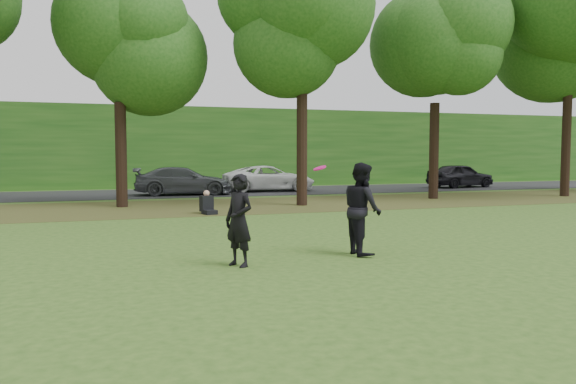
{
  "coord_description": "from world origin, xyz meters",
  "views": [
    {
      "loc": [
        -3.83,
        -9.17,
        2.14
      ],
      "look_at": [
        0.03,
        2.28,
        1.3
      ],
      "focal_mm": 35.0,
      "sensor_mm": 36.0,
      "label": 1
    }
  ],
  "objects_px": {
    "seated_person": "(207,205)",
    "frisbee": "(320,168)",
    "player_left": "(239,220)",
    "player_right": "(362,209)"
  },
  "relations": [
    {
      "from": "seated_person",
      "to": "frisbee",
      "type": "bearing_deg",
      "value": -96.26
    },
    {
      "from": "player_left",
      "to": "player_right",
      "type": "relative_size",
      "value": 0.9
    },
    {
      "from": "frisbee",
      "to": "seated_person",
      "type": "bearing_deg",
      "value": 94.68
    },
    {
      "from": "player_right",
      "to": "seated_person",
      "type": "height_order",
      "value": "player_right"
    },
    {
      "from": "frisbee",
      "to": "seated_person",
      "type": "distance_m",
      "value": 8.95
    },
    {
      "from": "player_right",
      "to": "seated_person",
      "type": "bearing_deg",
      "value": 13.88
    },
    {
      "from": "player_left",
      "to": "seated_person",
      "type": "bearing_deg",
      "value": 141.86
    },
    {
      "from": "seated_person",
      "to": "player_left",
      "type": "bearing_deg",
      "value": -107.73
    },
    {
      "from": "frisbee",
      "to": "seated_person",
      "type": "height_order",
      "value": "frisbee"
    },
    {
      "from": "player_left",
      "to": "player_right",
      "type": "height_order",
      "value": "player_right"
    }
  ]
}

